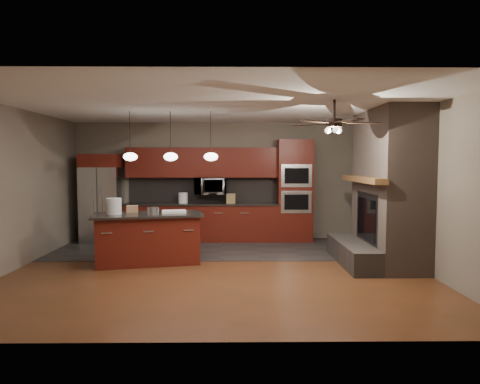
{
  "coord_description": "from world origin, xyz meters",
  "views": [
    {
      "loc": [
        0.3,
        -7.3,
        1.86
      ],
      "look_at": [
        0.39,
        0.6,
        1.31
      ],
      "focal_mm": 32.0,
      "sensor_mm": 36.0,
      "label": 1
    }
  ],
  "objects_px": {
    "refrigerator": "(102,198)",
    "counter_bucket": "(183,198)",
    "microwave": "(211,186)",
    "counter_box": "(231,198)",
    "kitchen_island": "(148,238)",
    "oven_tower": "(295,191)",
    "paint_tray": "(174,212)",
    "paint_can": "(153,211)",
    "cardboard_box": "(132,209)",
    "white_bucket": "(114,206)"
  },
  "relations": [
    {
      "from": "white_bucket",
      "to": "counter_box",
      "type": "xyz_separation_m",
      "value": [
        2.1,
        2.26,
        -0.05
      ]
    },
    {
      "from": "paint_tray",
      "to": "refrigerator",
      "type": "bearing_deg",
      "value": 125.14
    },
    {
      "from": "white_bucket",
      "to": "counter_bucket",
      "type": "height_order",
      "value": "white_bucket"
    },
    {
      "from": "paint_tray",
      "to": "counter_box",
      "type": "xyz_separation_m",
      "value": [
        1.05,
        2.03,
        0.07
      ]
    },
    {
      "from": "counter_box",
      "to": "microwave",
      "type": "bearing_deg",
      "value": 172.78
    },
    {
      "from": "refrigerator",
      "to": "paint_can",
      "type": "height_order",
      "value": "refrigerator"
    },
    {
      "from": "refrigerator",
      "to": "counter_box",
      "type": "height_order",
      "value": "refrigerator"
    },
    {
      "from": "paint_tray",
      "to": "counter_box",
      "type": "bearing_deg",
      "value": 53.63
    },
    {
      "from": "counter_box",
      "to": "oven_tower",
      "type": "bearing_deg",
      "value": 6.11
    },
    {
      "from": "refrigerator",
      "to": "counter_bucket",
      "type": "bearing_deg",
      "value": 2.49
    },
    {
      "from": "oven_tower",
      "to": "cardboard_box",
      "type": "xyz_separation_m",
      "value": [
        -3.33,
        -2.01,
        -0.21
      ]
    },
    {
      "from": "refrigerator",
      "to": "kitchen_island",
      "type": "distance_m",
      "value": 2.67
    },
    {
      "from": "white_bucket",
      "to": "counter_bucket",
      "type": "distance_m",
      "value": 2.5
    },
    {
      "from": "oven_tower",
      "to": "paint_tray",
      "type": "xyz_separation_m",
      "value": [
        -2.54,
        -2.07,
        -0.25
      ]
    },
    {
      "from": "counter_bucket",
      "to": "counter_box",
      "type": "distance_m",
      "value": 1.13
    },
    {
      "from": "paint_tray",
      "to": "cardboard_box",
      "type": "height_order",
      "value": "cardboard_box"
    },
    {
      "from": "paint_can",
      "to": "paint_tray",
      "type": "distance_m",
      "value": 0.45
    },
    {
      "from": "kitchen_island",
      "to": "paint_can",
      "type": "height_order",
      "value": "paint_can"
    },
    {
      "from": "oven_tower",
      "to": "counter_bucket",
      "type": "relative_size",
      "value": 9.71
    },
    {
      "from": "microwave",
      "to": "cardboard_box",
      "type": "height_order",
      "value": "microwave"
    },
    {
      "from": "refrigerator",
      "to": "counter_box",
      "type": "xyz_separation_m",
      "value": [
        3.0,
        0.03,
        -0.01
      ]
    },
    {
      "from": "oven_tower",
      "to": "microwave",
      "type": "relative_size",
      "value": 3.25
    },
    {
      "from": "counter_bucket",
      "to": "counter_box",
      "type": "relative_size",
      "value": 1.09
    },
    {
      "from": "kitchen_island",
      "to": "oven_tower",
      "type": "bearing_deg",
      "value": 24.19
    },
    {
      "from": "counter_bucket",
      "to": "paint_can",
      "type": "bearing_deg",
      "value": -95.94
    },
    {
      "from": "refrigerator",
      "to": "microwave",
      "type": "bearing_deg",
      "value": 2.99
    },
    {
      "from": "oven_tower",
      "to": "counter_box",
      "type": "xyz_separation_m",
      "value": [
        -1.49,
        -0.04,
        -0.18
      ]
    },
    {
      "from": "paint_can",
      "to": "white_bucket",
      "type": "bearing_deg",
      "value": 173.83
    },
    {
      "from": "refrigerator",
      "to": "kitchen_island",
      "type": "xyz_separation_m",
      "value": [
        1.49,
        -2.14,
        -0.56
      ]
    },
    {
      "from": "paint_can",
      "to": "paint_tray",
      "type": "relative_size",
      "value": 0.46
    },
    {
      "from": "cardboard_box",
      "to": "counter_box",
      "type": "bearing_deg",
      "value": 38.19
    },
    {
      "from": "kitchen_island",
      "to": "counter_bucket",
      "type": "relative_size",
      "value": 8.59
    },
    {
      "from": "counter_box",
      "to": "paint_can",
      "type": "bearing_deg",
      "value": -116.01
    },
    {
      "from": "paint_tray",
      "to": "counter_bucket",
      "type": "distance_m",
      "value": 2.09
    },
    {
      "from": "white_bucket",
      "to": "counter_bucket",
      "type": "xyz_separation_m",
      "value": [
        0.97,
        2.31,
        -0.04
      ]
    },
    {
      "from": "cardboard_box",
      "to": "paint_can",
      "type": "bearing_deg",
      "value": -47.33
    },
    {
      "from": "kitchen_island",
      "to": "counter_box",
      "type": "bearing_deg",
      "value": 43.03
    },
    {
      "from": "paint_can",
      "to": "counter_box",
      "type": "xyz_separation_m",
      "value": [
        1.38,
        2.34,
        0.03
      ]
    },
    {
      "from": "oven_tower",
      "to": "white_bucket",
      "type": "bearing_deg",
      "value": -147.33
    },
    {
      "from": "microwave",
      "to": "refrigerator",
      "type": "distance_m",
      "value": 2.53
    },
    {
      "from": "paint_can",
      "to": "microwave",
      "type": "bearing_deg",
      "value": 69.89
    },
    {
      "from": "oven_tower",
      "to": "paint_can",
      "type": "bearing_deg",
      "value": -140.32
    },
    {
      "from": "white_bucket",
      "to": "paint_tray",
      "type": "relative_size",
      "value": 0.66
    },
    {
      "from": "white_bucket",
      "to": "paint_tray",
      "type": "xyz_separation_m",
      "value": [
        1.05,
        0.23,
        -0.12
      ]
    },
    {
      "from": "microwave",
      "to": "counter_box",
      "type": "relative_size",
      "value": 3.25
    },
    {
      "from": "paint_can",
      "to": "cardboard_box",
      "type": "height_order",
      "value": "paint_can"
    },
    {
      "from": "oven_tower",
      "to": "paint_tray",
      "type": "height_order",
      "value": "oven_tower"
    },
    {
      "from": "microwave",
      "to": "kitchen_island",
      "type": "bearing_deg",
      "value": -114.21
    },
    {
      "from": "microwave",
      "to": "paint_can",
      "type": "relative_size",
      "value": 3.65
    },
    {
      "from": "paint_tray",
      "to": "counter_box",
      "type": "height_order",
      "value": "counter_box"
    }
  ]
}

